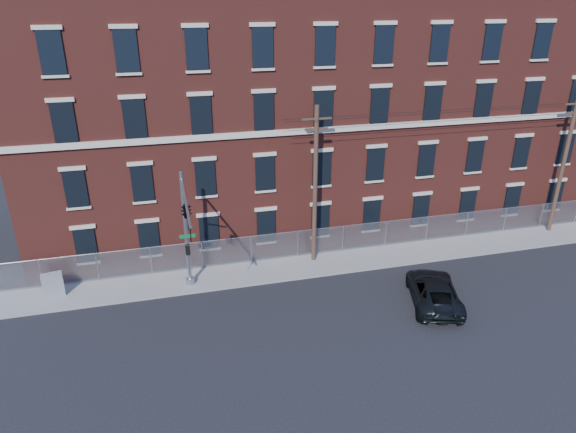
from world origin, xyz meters
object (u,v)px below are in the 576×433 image
Objects in this scene: traffic_signal_mast at (186,218)px; utility_pole_near at (315,184)px; utility_cabinet at (53,285)px; pickup_truck at (434,291)px.

utility_pole_near is at bearing 23.14° from traffic_signal_mast.
traffic_signal_mast is 5.02× the size of utility_cabinet.
traffic_signal_mast is 9.35m from utility_cabinet.
pickup_truck is at bearing -12.56° from traffic_signal_mast.
pickup_truck is (5.07, -6.33, -4.59)m from utility_pole_near.
utility_pole_near is 7.17× the size of utility_cabinet.
traffic_signal_mast is 8.70m from utility_pole_near.
traffic_signal_mast is at bearing 5.31° from pickup_truck.
utility_pole_near is 1.86× the size of pickup_truck.
utility_pole_near is at bearing -33.45° from pickup_truck.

